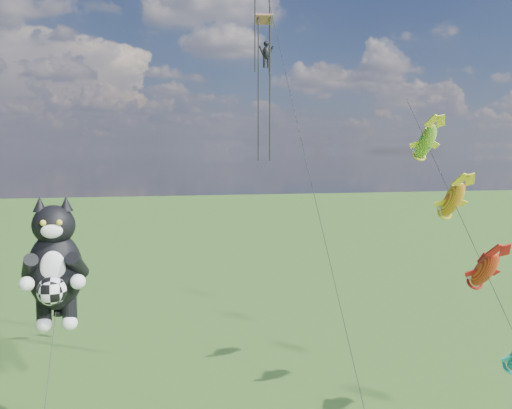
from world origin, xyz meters
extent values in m
cylinder|color=black|center=(-3.97, 6.63, 2.92)|extent=(0.59, 2.64, 5.55)
ellipsoid|color=black|center=(-3.69, 8.28, 7.51)|extent=(2.85, 2.48, 3.65)
ellipsoid|color=black|center=(-3.69, 8.16, 9.68)|extent=(2.23, 2.09, 1.85)
cone|color=black|center=(-4.26, 8.16, 10.65)|extent=(0.75, 0.75, 0.68)
cone|color=black|center=(-3.12, 8.16, 10.65)|extent=(0.75, 0.75, 0.68)
ellipsoid|color=white|center=(-3.69, 7.42, 9.51)|extent=(1.03, 0.65, 0.66)
ellipsoid|color=white|center=(-3.69, 7.42, 7.86)|extent=(1.20, 0.64, 1.50)
sphere|color=gold|center=(-4.03, 7.34, 9.88)|extent=(0.27, 0.27, 0.27)
sphere|color=gold|center=(-3.35, 7.34, 9.88)|extent=(0.27, 0.27, 0.27)
sphere|color=white|center=(-4.77, 7.08, 7.23)|extent=(0.68, 0.68, 0.68)
sphere|color=white|center=(-2.61, 7.08, 7.23)|extent=(0.68, 0.68, 0.68)
sphere|color=white|center=(-4.26, 8.11, 5.06)|extent=(0.73, 0.73, 0.73)
sphere|color=white|center=(-3.12, 8.11, 5.06)|extent=(0.73, 0.73, 0.73)
sphere|color=white|center=(-3.69, 6.74, 6.94)|extent=(1.28, 1.28, 1.28)
cylinder|color=black|center=(15.66, 4.29, 8.14)|extent=(0.48, 15.83, 16.01)
ellipsoid|color=#E55519|center=(15.65, 3.76, 7.61)|extent=(0.89, 2.34, 2.33)
ellipsoid|color=#D84319|center=(15.73, 6.71, 10.59)|extent=(0.89, 2.34, 2.33)
ellipsoid|color=green|center=(15.81, 9.66, 13.58)|extent=(0.89, 2.34, 2.33)
cylinder|color=black|center=(8.09, 6.68, 11.92)|extent=(0.60, 17.08, 23.55)
cube|color=#2E8C22|center=(7.18, 12.11, 20.29)|extent=(0.96, 0.59, 0.56)
cylinder|color=black|center=(6.86, 12.11, 16.31)|extent=(0.08, 0.08, 7.96)
cylinder|color=black|center=(7.50, 12.11, 16.31)|extent=(0.08, 0.08, 7.96)
cylinder|color=black|center=(7.37, 15.21, 21.98)|extent=(0.08, 0.08, 8.76)
cylinder|color=black|center=(8.25, 15.21, 21.98)|extent=(0.08, 0.08, 8.76)
camera|label=1|loc=(-0.37, -19.13, 13.03)|focal=40.00mm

